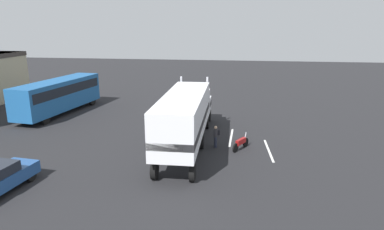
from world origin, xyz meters
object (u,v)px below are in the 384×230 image
(parked_bus, at_px, (59,93))
(motorcycle, at_px, (241,143))
(semi_truck, at_px, (186,114))
(person_bystander, at_px, (216,136))

(parked_bus, xyz_separation_m, motorcycle, (-7.58, -18.20, -1.58))
(semi_truck, relative_size, motorcycle, 7.53)
(parked_bus, bearing_deg, semi_truck, -118.42)
(person_bystander, height_order, motorcycle, person_bystander)
(semi_truck, bearing_deg, person_bystander, -81.18)
(person_bystander, xyz_separation_m, motorcycle, (-0.18, -1.82, -0.41))
(semi_truck, height_order, parked_bus, semi_truck)
(semi_truck, xyz_separation_m, person_bystander, (0.33, -2.10, -1.63))
(person_bystander, bearing_deg, parked_bus, 65.68)
(person_bystander, distance_m, motorcycle, 1.87)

